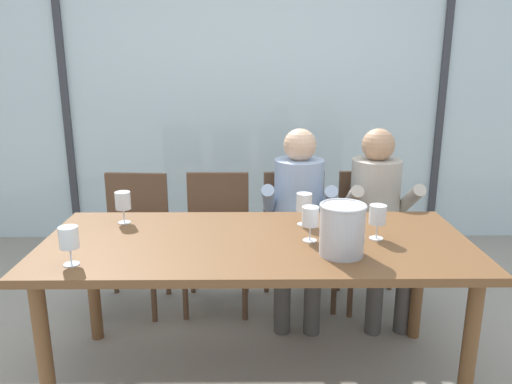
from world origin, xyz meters
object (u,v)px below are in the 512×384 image
object	(u,v)px
dining_table	(257,255)
wine_glass_spare_empty	(69,239)
chair_right_of_center	(371,227)
ice_bucket_primary	(342,229)
person_beige_jumper	(378,210)
chair_left_of_center	(217,229)
wine_glass_by_right_taster	(123,202)
chair_near_curtain	(134,230)
wine_glass_by_left_taster	(310,218)
wine_glass_center_pour	(304,204)
person_pale_blue_shirt	(299,210)
wine_glass_near_bucket	(378,216)
chair_center	(297,227)

from	to	relation	value
dining_table	wine_glass_spare_empty	distance (m)	0.89
chair_right_of_center	wine_glass_spare_empty	world-z (taller)	wine_glass_spare_empty
ice_bucket_primary	person_beige_jumper	bearing A→B (deg)	66.35
chair_left_of_center	wine_glass_by_right_taster	world-z (taller)	wine_glass_by_right_taster
person_beige_jumper	chair_near_curtain	bearing A→B (deg)	172.73
dining_table	wine_glass_by_left_taster	distance (m)	0.33
dining_table	wine_glass_center_pour	xyz separation A→B (m)	(0.26, 0.23, 0.20)
chair_left_of_center	person_pale_blue_shirt	size ratio (longest dim) A/B	0.73
person_pale_blue_shirt	person_beige_jumper	xyz separation A→B (m)	(0.51, -0.00, 0.00)
person_pale_blue_shirt	wine_glass_near_bucket	bearing A→B (deg)	-61.23
ice_bucket_primary	wine_glass_by_left_taster	distance (m)	0.21
chair_near_curtain	wine_glass_near_bucket	size ratio (longest dim) A/B	5.05
wine_glass_by_left_taster	wine_glass_spare_empty	xyz separation A→B (m)	(-1.07, -0.28, 0.00)
person_pale_blue_shirt	ice_bucket_primary	xyz separation A→B (m)	(0.11, -0.92, 0.20)
chair_center	person_beige_jumper	world-z (taller)	person_beige_jumper
ice_bucket_primary	chair_near_curtain	bearing A→B (deg)	139.30
chair_near_curtain	chair_right_of_center	world-z (taller)	same
chair_right_of_center	ice_bucket_primary	distance (m)	1.21
chair_left_of_center	person_beige_jumper	xyz separation A→B (m)	(1.04, -0.12, 0.17)
chair_left_of_center	person_pale_blue_shirt	world-z (taller)	person_pale_blue_shirt
wine_glass_by_left_taster	wine_glass_center_pour	bearing A→B (deg)	91.21
chair_center	wine_glass_near_bucket	bearing A→B (deg)	-78.28
wine_glass_by_left_taster	dining_table	bearing A→B (deg)	176.65
chair_left_of_center	person_pale_blue_shirt	distance (m)	0.57
chair_near_curtain	chair_right_of_center	xyz separation A→B (m)	(1.60, 0.04, 0.00)
dining_table	ice_bucket_primary	size ratio (longest dim) A/B	8.78
dining_table	person_pale_blue_shirt	distance (m)	0.78
chair_right_of_center	person_beige_jumper	distance (m)	0.23
chair_center	chair_right_of_center	xyz separation A→B (m)	(0.51, -0.00, 0.00)
chair_right_of_center	wine_glass_center_pour	bearing A→B (deg)	-131.01
wine_glass_center_pour	chair_near_curtain	bearing A→B (deg)	150.22
chair_right_of_center	wine_glass_by_right_taster	size ratio (longest dim) A/B	5.05
person_beige_jumper	wine_glass_by_right_taster	bearing A→B (deg)	-166.28
person_beige_jumper	wine_glass_by_left_taster	world-z (taller)	person_beige_jumper
chair_center	ice_bucket_primary	xyz separation A→B (m)	(0.10, -1.07, 0.37)
dining_table	ice_bucket_primary	xyz separation A→B (m)	(0.39, -0.19, 0.20)
person_pale_blue_shirt	wine_glass_by_left_taster	world-z (taller)	person_pale_blue_shirt
chair_near_curtain	chair_center	bearing A→B (deg)	6.32
chair_near_curtain	wine_glass_by_left_taster	world-z (taller)	wine_glass_by_left_taster
chair_center	wine_glass_by_left_taster	xyz separation A→B (m)	(-0.02, -0.90, 0.36)
chair_near_curtain	chair_left_of_center	xyz separation A→B (m)	(0.56, 0.01, 0.00)
chair_right_of_center	wine_glass_center_pour	size ratio (longest dim) A/B	5.05
person_pale_blue_shirt	wine_glass_spare_empty	world-z (taller)	person_pale_blue_shirt
chair_near_curtain	chair_center	distance (m)	1.10
chair_center	chair_right_of_center	distance (m)	0.51
wine_glass_near_bucket	wine_glass_center_pour	world-z (taller)	same
person_pale_blue_shirt	chair_center	bearing A→B (deg)	92.81
wine_glass_center_pour	wine_glass_spare_empty	xyz separation A→B (m)	(-1.07, -0.53, 0.00)
chair_right_of_center	wine_glass_near_bucket	distance (m)	0.97
chair_center	ice_bucket_primary	size ratio (longest dim) A/B	3.66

